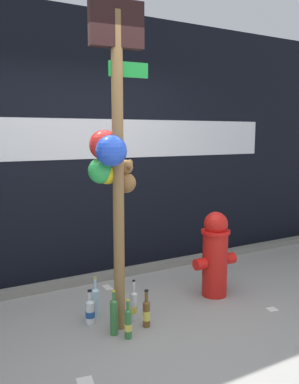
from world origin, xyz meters
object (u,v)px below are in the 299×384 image
Objects in this scene: bottle_3 at (134,306)px; bottle_4 at (114,316)px; memorial_post at (112,145)px; bottle_2 at (128,323)px; fire_hydrant at (215,254)px; bottle_0 at (146,313)px; bottle_1 at (96,301)px; bottle_5 at (90,311)px.

bottle_4 reaches higher than bottle_3.
bottle_2 is at bearing -84.87° from memorial_post.
fire_hydrant is at bearing 5.49° from bottle_3.
bottle_4 is at bearing 177.78° from bottle_0.
bottle_0 is 0.88× the size of bottle_3.
bottle_0 is at bearing -2.22° from bottle_4.
fire_hydrant is 2.34× the size of bottle_3.
bottle_3 is (0.19, 0.26, 0.01)m from bottle_2.
bottle_4 reaches higher than bottle_2.
bottle_2 is 0.32m from bottle_3.
bottle_4 is at bearing -117.24° from memorial_post.
bottle_2 is 0.89× the size of bottle_3.
fire_hydrant is at bearing -6.45° from bottle_1.
bottle_1 is 1.22× the size of bottle_5.
fire_hydrant is 1.40m from bottle_5.
bottle_4 is at bearing -69.57° from bottle_5.
bottle_2 is at bearing -163.06° from fire_hydrant.
bottle_4 is (-0.26, -0.15, 0.03)m from bottle_3.
bottle_2 is (0.09, -0.50, -0.02)m from bottle_1.
memorial_post is 1.41m from bottle_4.
bottle_1 is 0.51m from bottle_2.
bottle_1 is 1.13× the size of bottle_2.
bottle_1 is 1.00× the size of bottle_3.
bottle_5 is at bearing -130.97° from bottle_1.
bottle_3 is 1.21× the size of bottle_5.
bottle_4 is (-0.08, 0.11, 0.03)m from bottle_2.
bottle_0 is at bearing -35.55° from bottle_5.
memorial_post is at bearing 62.76° from bottle_4.
bottle_5 is (-0.41, 0.29, -0.01)m from bottle_0.
bottle_4 reaches higher than bottle_1.
memorial_post is 1.47m from bottle_5.
bottle_1 is at bearing 103.30° from memorial_post.
fire_hydrant is at bearing 16.94° from bottle_2.
bottle_1 is (-0.07, 0.28, -1.43)m from memorial_post.
bottle_5 is (-0.16, 0.17, -1.46)m from memorial_post.
bottle_3 is at bearing -19.34° from bottle_5.
memorial_post is 1.65m from fire_hydrant.
memorial_post is 7.15× the size of bottle_3.
bottle_2 reaches higher than bottle_5.
bottle_3 is (0.27, -0.24, -0.01)m from bottle_1.
bottle_3 is (0.21, 0.04, -1.44)m from memorial_post.
bottle_0 is at bearing -164.84° from fire_hydrant.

